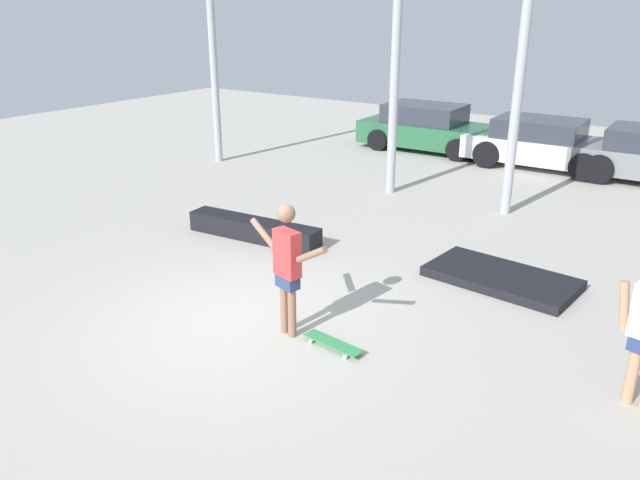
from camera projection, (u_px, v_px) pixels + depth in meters
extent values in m
plane|color=#B2ADA3|center=(245.00, 320.00, 8.56)|extent=(36.00, 36.00, 0.00)
cylinder|color=#8C664C|center=(284.00, 303.00, 8.12)|extent=(0.11, 0.11, 0.84)
cylinder|color=#8C664C|center=(292.00, 307.00, 8.02)|extent=(0.11, 0.11, 0.84)
cube|color=navy|center=(288.00, 281.00, 7.95)|extent=(0.34, 0.24, 0.18)
cube|color=#DB3838|center=(287.00, 253.00, 7.81)|extent=(0.39, 0.26, 0.61)
sphere|color=#8C664C|center=(286.00, 213.00, 7.62)|extent=(0.23, 0.23, 0.23)
cylinder|color=#8C664C|center=(264.00, 235.00, 8.09)|extent=(0.53, 0.20, 0.35)
cylinder|color=#8C664C|center=(311.00, 255.00, 7.45)|extent=(0.53, 0.20, 0.35)
cube|color=#338C4C|center=(333.00, 343.00, 7.86)|extent=(0.86, 0.30, 0.01)
cylinder|color=silver|center=(356.00, 350.00, 7.78)|extent=(0.06, 0.04, 0.05)
cylinder|color=silver|center=(345.00, 357.00, 7.63)|extent=(0.06, 0.04, 0.05)
cylinder|color=silver|center=(322.00, 335.00, 8.13)|extent=(0.06, 0.04, 0.05)
cylinder|color=silver|center=(311.00, 341.00, 7.98)|extent=(0.06, 0.04, 0.05)
cube|color=black|center=(254.00, 229.00, 11.47)|extent=(2.68, 0.68, 0.37)
cube|color=black|center=(501.00, 278.00, 9.70)|extent=(2.33, 1.39, 0.15)
cylinder|color=#A5A8AD|center=(212.00, 41.00, 16.08)|extent=(0.20, 0.20, 6.32)
cylinder|color=#A5A8AD|center=(396.00, 49.00, 13.24)|extent=(0.20, 0.20, 6.32)
cylinder|color=#A5A8AD|center=(522.00, 55.00, 11.81)|extent=(0.20, 0.20, 6.32)
cube|color=#28603D|center=(429.00, 134.00, 18.29)|extent=(4.00, 1.80, 0.63)
cube|color=#2D333D|center=(425.00, 113.00, 18.16)|extent=(2.21, 1.62, 0.52)
cylinder|color=black|center=(478.00, 139.00, 18.37)|extent=(0.62, 0.24, 0.61)
cylinder|color=black|center=(457.00, 150.00, 17.08)|extent=(0.62, 0.24, 0.61)
cylinder|color=black|center=(403.00, 131.00, 19.62)|extent=(0.62, 0.24, 0.61)
cylinder|color=black|center=(378.00, 140.00, 18.33)|extent=(0.62, 0.24, 0.61)
cube|color=white|center=(543.00, 149.00, 16.36)|extent=(3.95, 1.77, 0.59)
cube|color=#2D333D|center=(539.00, 128.00, 16.24)|extent=(2.18, 1.61, 0.49)
cylinder|color=black|center=(598.00, 154.00, 16.42)|extent=(0.70, 0.23, 0.70)
cylinder|color=black|center=(583.00, 167.00, 15.12)|extent=(0.70, 0.23, 0.70)
cylinder|color=black|center=(507.00, 143.00, 17.69)|extent=(0.70, 0.23, 0.70)
cylinder|color=black|center=(486.00, 154.00, 16.39)|extent=(0.70, 0.23, 0.70)
cylinder|color=black|center=(612.00, 155.00, 16.27)|extent=(0.71, 0.23, 0.70)
cylinder|color=black|center=(599.00, 169.00, 14.93)|extent=(0.71, 0.23, 0.70)
cylinder|color=tan|center=(633.00, 369.00, 6.67)|extent=(0.13, 0.13, 0.82)
cylinder|color=tan|center=(624.00, 306.00, 6.56)|extent=(0.18, 0.12, 0.56)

